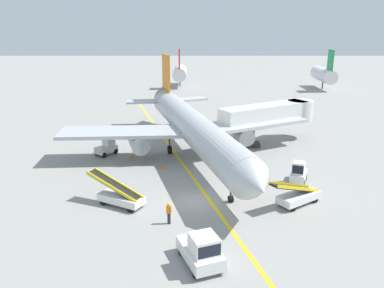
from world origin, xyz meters
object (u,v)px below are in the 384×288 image
Objects in this scene: ground_crew_marshaller at (168,212)px; safety_cone_nose_left at (131,156)px; baggage_tug_near_wing at (106,147)px; belt_loader_aft_hold at (119,196)px; safety_cone_nose_right at (161,166)px; jet_bridge at (272,114)px; baggage_tug_by_cargo_door at (297,173)px; pushback_tug at (200,250)px; belt_loader_forward_hold at (296,195)px; airliner at (191,126)px.

safety_cone_nose_left is (-4.90, 14.68, -0.69)m from ground_crew_marshaller.
baggage_tug_near_wing is 0.54× the size of belt_loader_aft_hold.
belt_loader_aft_hold is 8.87m from safety_cone_nose_right.
jet_bridge is 16.06m from safety_cone_nose_right.
baggage_tug_near_wing is at bearing 159.12° from safety_cone_nose_left.
baggage_tug_by_cargo_door reaches higher than safety_cone_nose_right.
safety_cone_nose_left is at bearing 156.96° from baggage_tug_by_cargo_door.
safety_cone_nose_left is (-7.16, 19.77, -0.77)m from pushback_tug.
pushback_tug is 0.81× the size of belt_loader_aft_hold.
belt_loader_forward_hold is at bearing 46.05° from pushback_tug.
airliner is 13.72m from belt_loader_aft_hold.
airliner is at bearing -152.47° from jet_bridge.
baggage_tug_by_cargo_door is 6.17× the size of safety_cone_nose_left.
belt_loader_aft_hold is at bearing -163.42° from baggage_tug_by_cargo_door.
pushback_tug is 23.18m from baggage_tug_near_wing.
safety_cone_nose_left is (2.91, -1.11, -0.71)m from baggage_tug_near_wing.
baggage_tug_by_cargo_door is at bearing 16.58° from belt_loader_aft_hold.
belt_loader_forward_hold is 10.95× the size of safety_cone_nose_right.
safety_cone_nose_left is at bearing -175.36° from airliner.
jet_bridge is 7.27× the size of ground_crew_marshaller.
baggage_tug_near_wing is at bearing 145.16° from belt_loader_forward_hold.
airliner is at bearing 83.68° from ground_crew_marshaller.
ground_crew_marshaller is at bearing -36.59° from belt_loader_aft_hold.
belt_loader_forward_hold is at bearing -37.11° from safety_cone_nose_left.
airliner reaches higher than belt_loader_aft_hold.
ground_crew_marshaller is (-1.68, -15.21, -2.51)m from airliner.
airliner reaches higher than pushback_tug.
jet_bridge is at bearing 34.54° from safety_cone_nose_right.
baggage_tug_by_cargo_door is 0.56× the size of belt_loader_forward_hold.
airliner is 12.60m from baggage_tug_by_cargo_door.
baggage_tug_near_wing is 0.56× the size of belt_loader_forward_hold.
belt_loader_forward_hold is at bearing 17.36° from ground_crew_marshaller.
airliner is at bearing 91.61° from pushback_tug.
baggage_tug_by_cargo_door is at bearing -37.44° from airliner.
jet_bridge reaches higher than safety_cone_nose_right.
jet_bridge is 12.94m from baggage_tug_by_cargo_door.
belt_loader_aft_hold is at bearing -132.22° from jet_bridge.
pushback_tug reaches higher than baggage_tug_by_cargo_door.
belt_loader_aft_hold reaches higher than ground_crew_marshaller.
jet_bridge is 23.59m from ground_crew_marshaller.
jet_bridge reaches higher than belt_loader_forward_hold.
belt_loader_aft_hold reaches higher than baggage_tug_by_cargo_door.
jet_bridge is 4.58× the size of baggage_tug_near_wing.
jet_bridge is 17.76m from safety_cone_nose_left.
ground_crew_marshaller is (-10.26, -3.21, 0.13)m from belt_loader_forward_hold.
belt_loader_aft_hold is 2.94× the size of ground_crew_marshaller.
safety_cone_nose_right is at bearing 102.30° from pushback_tug.
belt_loader_aft_hold is at bearing -86.17° from safety_cone_nose_left.
pushback_tug is 5.57m from ground_crew_marshaller.
airliner reaches higher than baggage_tug_near_wing.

